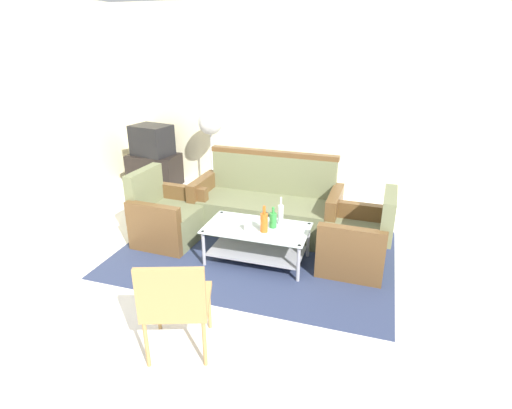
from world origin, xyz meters
TOP-DOWN VIEW (x-y plane):
  - ground_plane at (0.00, 0.00)m, footprint 14.00×14.00m
  - wall_back at (0.00, 3.06)m, footprint 6.52×0.12m
  - rug at (-0.10, 0.81)m, footprint 3.03×2.06m
  - couch at (-0.15, 1.44)m, footprint 1.81×0.76m
  - armchair_left at (-1.20, 0.83)m, footprint 0.73×0.79m
  - armchair_right at (1.00, 0.89)m, footprint 0.71×0.77m
  - coffee_table at (-0.03, 0.66)m, footprint 1.10×0.60m
  - bottle_orange at (0.07, 0.59)m, footprint 0.08×0.08m
  - bottle_green at (0.13, 0.72)m, footprint 0.08×0.08m
  - bottle_clear at (0.18, 0.82)m, footprint 0.06×0.06m
  - cup at (-0.10, 0.56)m, footprint 0.08×0.08m
  - tv_stand at (-2.40, 2.55)m, footprint 0.80×0.50m
  - television at (-2.40, 2.55)m, footprint 0.67×0.55m
  - pedestal_fan at (-1.39, 2.60)m, footprint 0.36×0.36m
  - wicker_chair at (-0.17, -0.86)m, footprint 0.61×0.61m

SIDE VIEW (x-z plane):
  - ground_plane at x=0.00m, z-range 0.00..0.00m
  - rug at x=-0.10m, z-range 0.00..0.01m
  - tv_stand at x=-2.40m, z-range 0.00..0.52m
  - coffee_table at x=-0.03m, z-range 0.07..0.47m
  - armchair_left at x=-1.20m, z-range -0.14..0.71m
  - armchair_right at x=1.00m, z-range -0.14..0.71m
  - couch at x=-0.15m, z-range -0.16..0.80m
  - cup at x=-0.10m, z-range 0.41..0.51m
  - wicker_chair at x=-0.17m, z-range 0.07..0.91m
  - bottle_green at x=0.13m, z-range 0.38..0.61m
  - bottle_orange at x=0.07m, z-range 0.38..0.66m
  - bottle_clear at x=0.18m, z-range 0.37..0.68m
  - television at x=-2.40m, z-range 0.52..1.00m
  - pedestal_fan at x=-1.39m, z-range 0.38..1.65m
  - wall_back at x=0.00m, z-range 0.00..2.80m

